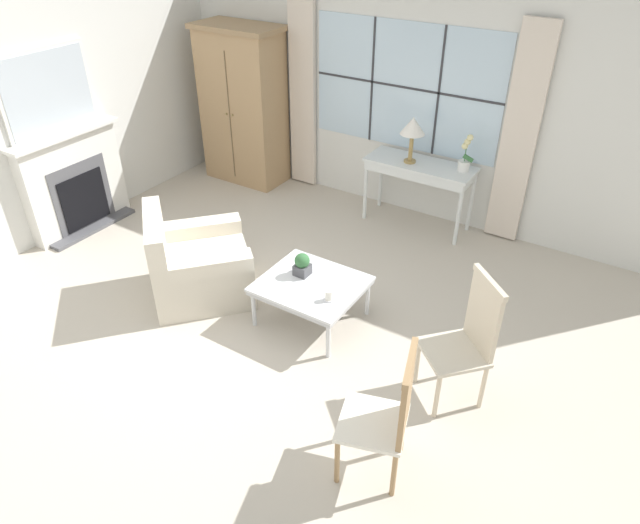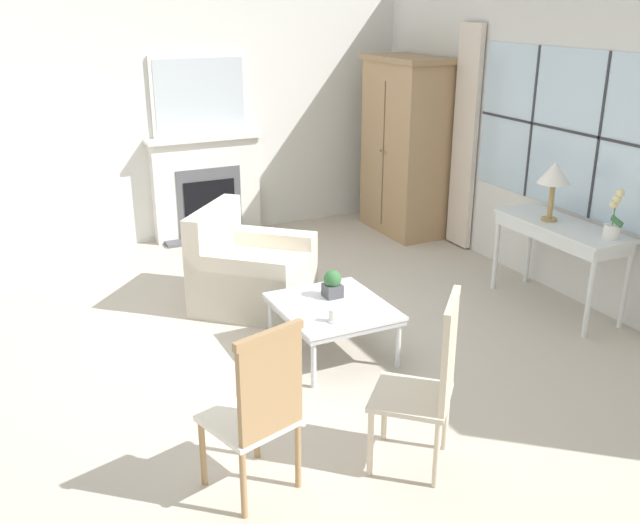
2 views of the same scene
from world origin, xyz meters
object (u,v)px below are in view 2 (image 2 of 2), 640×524
at_px(potted_orchid, 614,220).
at_px(side_chair_wooden, 431,377).
at_px(potted_plant_small, 333,283).
at_px(accent_chair_wooden, 260,405).
at_px(pillar_candle, 333,316).
at_px(coffee_table, 332,310).
at_px(armoire, 404,146).
at_px(table_lamp, 554,175).
at_px(fireplace, 206,179).
at_px(console_table, 561,233).
at_px(armchair_upholstered, 250,274).

height_order(potted_orchid, side_chair_wooden, potted_orchid).
relative_size(side_chair_wooden, potted_plant_small, 4.95).
relative_size(accent_chair_wooden, pillar_candle, 9.48).
bearing_deg(coffee_table, accent_chair_wooden, -39.73).
xyz_separation_m(armoire, table_lamp, (2.40, -0.01, 0.18)).
bearing_deg(side_chair_wooden, fireplace, 178.10).
relative_size(coffee_table, potted_plant_small, 4.10).
bearing_deg(table_lamp, coffee_table, -88.31).
height_order(console_table, armchair_upholstered, armchair_upholstered).
xyz_separation_m(console_table, side_chair_wooden, (1.45, -2.32, -0.10)).
relative_size(side_chair_wooden, coffee_table, 1.21).
xyz_separation_m(armoire, console_table, (2.52, 0.03, -0.32)).
xyz_separation_m(console_table, table_lamp, (-0.12, -0.04, 0.50)).
xyz_separation_m(console_table, pillar_candle, (0.22, -2.33, -0.23)).
bearing_deg(fireplace, accent_chair_wooden, -13.85).
distance_m(table_lamp, potted_plant_small, 2.18).
bearing_deg(accent_chair_wooden, armchair_upholstered, 160.75).
bearing_deg(coffee_table, table_lamp, 91.69).
xyz_separation_m(potted_plant_small, pillar_candle, (0.41, -0.20, -0.07)).
height_order(armoire, console_table, armoire).
bearing_deg(pillar_candle, armchair_upholstered, -176.25).
bearing_deg(table_lamp, fireplace, -146.39).
bearing_deg(side_chair_wooden, accent_chair_wooden, -100.02).
relative_size(armchair_upholstered, coffee_table, 1.44).
bearing_deg(accent_chair_wooden, armoire, 139.27).
distance_m(table_lamp, side_chair_wooden, 2.83).
bearing_deg(pillar_candle, side_chair_wooden, 0.08).
xyz_separation_m(armoire, accent_chair_wooden, (3.80, -3.27, -0.44)).
distance_m(armchair_upholstered, side_chair_wooden, 2.70).
bearing_deg(armoire, coffee_table, -41.25).
bearing_deg(armchair_upholstered, potted_orchid, 55.43).
bearing_deg(armoire, console_table, 0.65).
xyz_separation_m(coffee_table, potted_plant_small, (-0.14, 0.07, 0.15)).
xyz_separation_m(fireplace, armchair_upholstered, (2.08, -0.25, -0.39)).
bearing_deg(pillar_candle, potted_orchid, 83.72).
bearing_deg(console_table, armoire, -179.35).
relative_size(armoire, side_chair_wooden, 1.86).
bearing_deg(coffee_table, console_table, 88.59).
height_order(fireplace, console_table, fireplace).
relative_size(console_table, coffee_table, 1.39).
xyz_separation_m(potted_orchid, armchair_upholstered, (-1.71, -2.48, -0.65)).
distance_m(console_table, potted_orchid, 0.54).
bearing_deg(coffee_table, side_chair_wooden, -5.01).
height_order(armchair_upholstered, side_chair_wooden, side_chair_wooden).
distance_m(console_table, table_lamp, 0.51).
relative_size(potted_plant_small, pillar_candle, 1.99).
distance_m(console_table, armchair_upholstered, 2.75).
distance_m(armoire, console_table, 2.54).
xyz_separation_m(table_lamp, accent_chair_wooden, (1.39, -3.25, -0.62)).
distance_m(fireplace, console_table, 3.96).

